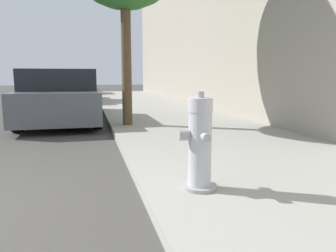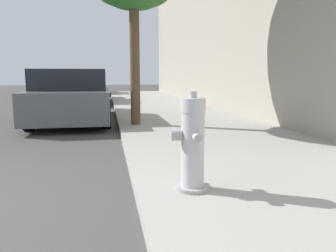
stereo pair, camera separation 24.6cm
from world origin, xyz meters
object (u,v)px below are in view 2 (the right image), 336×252
object	(u,v)px
fire_hydrant	(192,145)
parked_car_far	(90,83)
parked_car_mid	(85,87)
parked_car_near	(73,97)

from	to	relation	value
fire_hydrant	parked_car_far	distance (m)	18.24
parked_car_far	fire_hydrant	bearing A→B (deg)	-84.41
parked_car_mid	parked_car_far	xyz separation A→B (m)	(-0.09, 6.28, 0.03)
parked_car_near	parked_car_mid	world-z (taller)	parked_car_mid
fire_hydrant	parked_car_far	size ratio (longest dim) A/B	0.21
parked_car_mid	parked_car_far	world-z (taller)	parked_car_far
parked_car_mid	fire_hydrant	bearing A→B (deg)	-81.92
parked_car_mid	parked_car_far	distance (m)	6.28
fire_hydrant	parked_car_mid	distance (m)	12.00
parked_car_mid	parked_car_near	bearing A→B (deg)	-89.51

